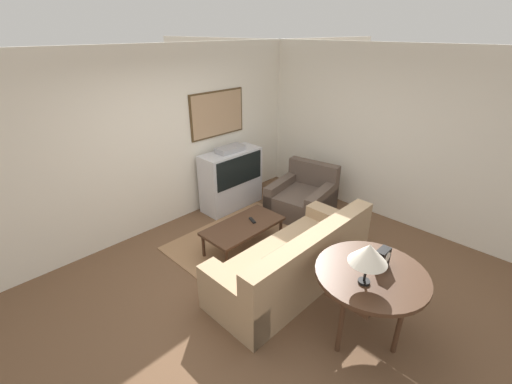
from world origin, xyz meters
The scene contains 12 objects.
ground_plane centered at (0.00, 0.00, 0.00)m, with size 12.00×12.00×0.00m, color brown.
wall_back centered at (0.02, 2.13, 1.35)m, with size 12.00×0.10×2.70m.
wall_right centered at (2.63, 0.00, 1.35)m, with size 0.06×12.00×2.70m.
area_rug centered at (0.43, 0.68, 0.01)m, with size 2.06×1.75×0.01m.
tv centered at (1.06, 1.79, 0.52)m, with size 1.09×0.45×1.10m.
couch centered at (0.22, -0.30, 0.30)m, with size 2.17×0.88×0.84m.
armchair centered at (1.74, 0.75, 0.27)m, with size 1.14×1.06×0.81m.
coffee_table centered at (0.29, 0.69, 0.35)m, with size 1.16×0.58×0.39m.
console_table centered at (0.11, -1.29, 0.71)m, with size 1.07×1.07×0.77m.
table_lamp centered at (-0.07, -1.31, 1.09)m, with size 0.35×0.35×0.42m.
mantel_clock centered at (0.26, -1.31, 0.87)m, with size 0.16×0.10×0.20m.
remote centered at (0.46, 0.67, 0.40)m, with size 0.10×0.17×0.02m.
Camera 1 is at (-2.52, -2.33, 2.87)m, focal length 24.00 mm.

